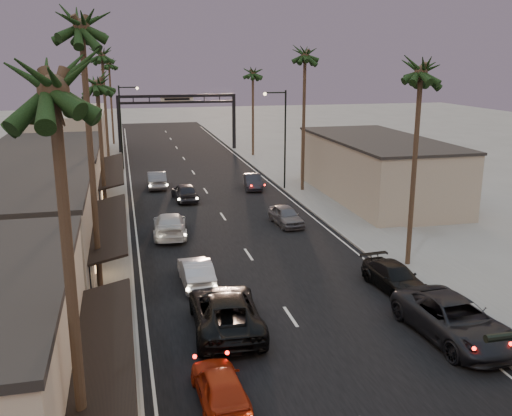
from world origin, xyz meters
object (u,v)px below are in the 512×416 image
oncoming_red (220,386)px  curbside_near (454,319)px  streetlight_right (282,132)px  curbside_black (395,277)px  palm_ra (422,63)px  palm_la (52,69)px  oncoming_pickup (225,311)px  streetlight_left (123,121)px  palm_far (109,61)px  palm_lb (80,17)px  palm_rb (305,50)px  palm_ld (102,51)px  palm_rc (253,69)px  arch (177,108)px  oncoming_silver (196,272)px  palm_lc (96,78)px

oncoming_red → curbside_near: size_ratio=0.63×
streetlight_right → curbside_black: 24.58m
palm_ra → palm_la: bearing=-138.9°
oncoming_pickup → palm_ra: bearing=-152.0°
streetlight_left → palm_far: bearing=93.9°
streetlight_right → oncoming_red: 34.29m
palm_lb → curbside_near: palm_lb is taller
palm_la → oncoming_red: palm_la is taller
streetlight_right → palm_rb: (1.68, -1.00, 7.09)m
palm_far → streetlight_left: bearing=-86.1°
palm_lb → palm_ld: (0.00, 33.00, -0.97)m
streetlight_right → palm_rc: 19.75m
arch → palm_far: 12.96m
palm_la → palm_ra: size_ratio=1.00×
streetlight_right → oncoming_silver: 24.05m
oncoming_pickup → curbside_near: curbside_near is taller
palm_lb → oncoming_silver: size_ratio=3.50×
oncoming_silver → curbside_black: size_ratio=0.93×
curbside_near → palm_la: bearing=-160.9°
oncoming_pickup → streetlight_left: bearing=-81.8°
oncoming_red → oncoming_silver: size_ratio=0.92×
palm_far → palm_lb: bearing=-90.3°
palm_la → streetlight_left: bearing=88.0°
arch → oncoming_pickup: (-3.18, -51.54, -4.66)m
palm_lb → palm_lc: size_ratio=1.25×
palm_rc → curbside_near: bearing=-92.8°
palm_lb → oncoming_silver: (4.84, 1.96, -12.67)m
palm_far → oncoming_silver: bearing=-85.2°
palm_far → curbside_near: 65.14m
streetlight_right → palm_rc: bearing=84.9°
palm_lb → curbside_black: 19.54m
streetlight_left → curbside_near: (13.12, -42.62, -4.45)m
streetlight_left → curbside_black: (13.12, -37.12, -4.65)m
streetlight_left → oncoming_pickup: bearing=-84.6°
arch → palm_ld: 18.61m
palm_rb → oncoming_silver: palm_rb is taller
curbside_black → oncoming_silver: bearing=157.3°
palm_rb → palm_rc: 20.09m
streetlight_left → oncoming_red: (2.55, -45.04, -4.65)m
curbside_near → oncoming_red: bearing=-171.3°
oncoming_silver → curbside_black: 10.43m
palm_far → oncoming_red: (3.93, -65.04, -10.76)m
palm_ld → palm_far: size_ratio=1.08×
streetlight_left → oncoming_silver: bearing=-84.7°
streetlight_left → palm_lb: palm_lb is taller
palm_ld → palm_rc: bearing=27.6°
palm_la → curbside_near: palm_la is taller
oncoming_red → curbside_black: same height
palm_lc → curbside_black: size_ratio=2.61×
palm_ra → palm_lb: bearing=-173.4°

